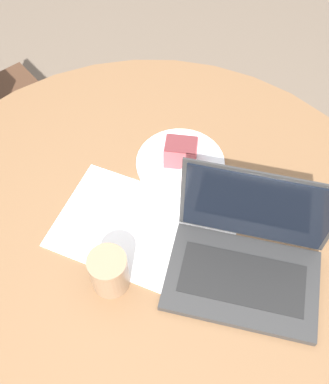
{
  "coord_description": "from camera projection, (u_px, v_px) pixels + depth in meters",
  "views": [
    {
      "loc": [
        -0.18,
        0.44,
        1.69
      ],
      "look_at": [
        -0.0,
        -0.12,
        0.82
      ],
      "focal_mm": 42.0,
      "sensor_mm": 36.0,
      "label": 1
    }
  ],
  "objects": [
    {
      "name": "coffee_glass",
      "position": [
        109.0,
        271.0,
        0.93
      ],
      "size": [
        0.08,
        0.08,
        0.1
      ],
      "color": "#997556",
      "rests_on": "dining_table"
    },
    {
      "name": "cake_slice",
      "position": [
        181.0,
        152.0,
        1.11
      ],
      "size": [
        0.09,
        0.07,
        0.07
      ],
      "rotation": [
        0.0,
        0.0,
        0.18
      ],
      "color": "#B74C51",
      "rests_on": "plate"
    },
    {
      "name": "plate",
      "position": [
        180.0,
        163.0,
        1.14
      ],
      "size": [
        0.23,
        0.23,
        0.01
      ],
      "color": "silver",
      "rests_on": "dining_table"
    },
    {
      "name": "fork",
      "position": [
        184.0,
        174.0,
        1.11
      ],
      "size": [
        0.09,
        0.17,
        0.0
      ],
      "rotation": [
        0.0,
        0.0,
        8.26
      ],
      "color": "silver",
      "rests_on": "plate"
    },
    {
      "name": "ground_plane",
      "position": [
        154.0,
        339.0,
        1.67
      ],
      "size": [
        12.0,
        12.0,
        0.0
      ],
      "primitive_type": "plane",
      "color": "#6B5B4C"
    },
    {
      "name": "dining_table",
      "position": [
        149.0,
        268.0,
        1.14
      ],
      "size": [
        1.26,
        1.26,
        0.78
      ],
      "color": "brown",
      "rests_on": "ground_plane"
    },
    {
      "name": "paper_document",
      "position": [
        143.0,
        231.0,
        1.04
      ],
      "size": [
        0.42,
        0.28,
        0.0
      ],
      "rotation": [
        0.0,
        0.0,
        -0.08
      ],
      "color": "white",
      "rests_on": "dining_table"
    },
    {
      "name": "laptop",
      "position": [
        247.0,
        259.0,
        0.95
      ],
      "size": [
        0.34,
        0.24,
        0.25
      ],
      "rotation": [
        0.0,
        0.0,
        6.36
      ],
      "color": "#2D2D2D",
      "rests_on": "dining_table"
    }
  ]
}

